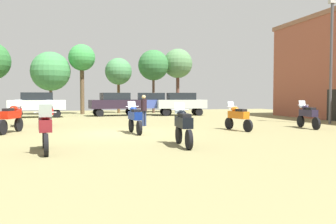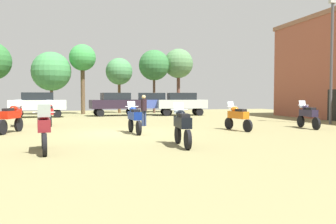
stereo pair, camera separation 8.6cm
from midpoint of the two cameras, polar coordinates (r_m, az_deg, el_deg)
name	(u,v)px [view 1 (the left image)]	position (r m, az deg, el deg)	size (l,w,h in m)	color
ground_plane	(124,133)	(16.15, -7.38, -3.50)	(44.00, 52.00, 0.02)	olive
motorcycle_1	(135,118)	(15.89, -5.66, -0.94)	(0.62, 2.17, 1.47)	black
motorcycle_2	(18,113)	(21.11, -23.56, -0.23)	(0.64, 2.19, 1.50)	black
motorcycle_4	(238,116)	(17.49, 11.31, -0.71)	(0.70, 2.10, 1.44)	black
motorcycle_5	(50,113)	(21.15, -19.07, -0.18)	(0.62, 2.10, 1.49)	black
motorcycle_6	(183,125)	(11.77, 2.33, -2.17)	(0.62, 2.13, 1.48)	black
motorcycle_7	(11,117)	(17.51, -24.59, -0.78)	(0.84, 2.10, 1.51)	black
motorcycle_8	(308,115)	(19.75, 21.97, -0.42)	(0.65, 2.21, 1.47)	black
motorcycle_10	(45,128)	(11.20, -19.84, -2.52)	(0.63, 2.31, 1.49)	black
car_2	(115,102)	(30.34, -8.83, 1.58)	(4.50, 2.34, 2.00)	black
car_3	(37,103)	(29.56, -20.84, 1.42)	(4.42, 2.10, 2.00)	black
car_4	(151,102)	(31.10, -2.91, 1.64)	(4.51, 2.38, 2.00)	black
car_5	(181,102)	(30.61, 2.10, 1.62)	(4.44, 2.17, 2.00)	black
person_1	(144,108)	(19.75, -4.13, 0.68)	(0.45, 0.45, 1.77)	#25304F
tree_1	(118,72)	(35.44, -8.25, 6.60)	(2.70, 2.70, 5.56)	brown
tree_2	(153,65)	(35.29, -2.49, 7.69)	(3.09, 3.09, 6.39)	brown
tree_3	(82,59)	(33.97, -14.10, 8.49)	(2.49, 2.49, 6.60)	brown
tree_4	(50,71)	(33.88, -18.89, 6.35)	(3.60, 3.60, 5.80)	brown
tree_7	(178,64)	(36.19, 1.55, 7.93)	(3.03, 3.03, 6.62)	brown
lamp_post	(331,55)	(23.39, 25.24, 8.49)	(0.44, 0.24, 7.59)	#47474C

